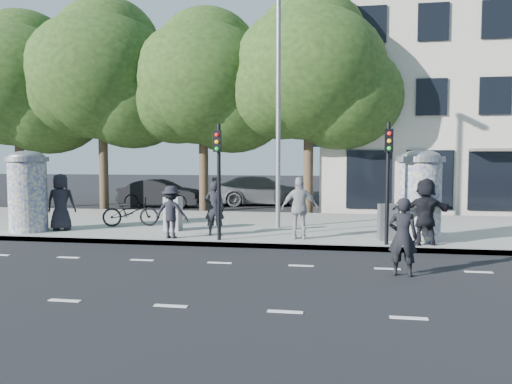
% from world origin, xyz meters
% --- Properties ---
extents(ground, '(120.00, 120.00, 0.00)m').
position_xyz_m(ground, '(0.00, 0.00, 0.00)').
color(ground, black).
rests_on(ground, ground).
extents(sidewalk, '(40.00, 8.00, 0.15)m').
position_xyz_m(sidewalk, '(0.00, 7.50, 0.07)').
color(sidewalk, gray).
rests_on(sidewalk, ground).
extents(curb, '(40.00, 0.10, 0.16)m').
position_xyz_m(curb, '(0.00, 3.55, 0.07)').
color(curb, slate).
rests_on(curb, ground).
extents(lane_dash_near, '(32.00, 0.12, 0.01)m').
position_xyz_m(lane_dash_near, '(0.00, -2.20, 0.00)').
color(lane_dash_near, silver).
rests_on(lane_dash_near, ground).
extents(lane_dash_far, '(32.00, 0.12, 0.01)m').
position_xyz_m(lane_dash_far, '(0.00, 1.40, 0.00)').
color(lane_dash_far, silver).
rests_on(lane_dash_far, ground).
extents(ad_column_left, '(1.36, 1.36, 2.65)m').
position_xyz_m(ad_column_left, '(-7.20, 4.50, 1.54)').
color(ad_column_left, beige).
rests_on(ad_column_left, sidewalk).
extents(ad_column_right, '(1.36, 1.36, 2.65)m').
position_xyz_m(ad_column_right, '(5.20, 4.70, 1.54)').
color(ad_column_right, beige).
rests_on(ad_column_right, sidewalk).
extents(traffic_pole_near, '(0.22, 0.31, 3.40)m').
position_xyz_m(traffic_pole_near, '(-0.60, 3.79, 2.23)').
color(traffic_pole_near, black).
rests_on(traffic_pole_near, sidewalk).
extents(traffic_pole_far, '(0.22, 0.31, 3.40)m').
position_xyz_m(traffic_pole_far, '(4.20, 3.79, 2.23)').
color(traffic_pole_far, black).
rests_on(traffic_pole_far, sidewalk).
extents(street_lamp, '(0.25, 0.93, 8.00)m').
position_xyz_m(street_lamp, '(0.80, 6.63, 4.79)').
color(street_lamp, slate).
rests_on(street_lamp, sidewalk).
extents(tree_far_left, '(7.20, 7.20, 9.26)m').
position_xyz_m(tree_far_left, '(-13.00, 12.50, 6.19)').
color(tree_far_left, '#38281C').
rests_on(tree_far_left, ground).
extents(tree_mid_left, '(7.20, 7.20, 9.57)m').
position_xyz_m(tree_mid_left, '(-8.50, 12.50, 6.50)').
color(tree_mid_left, '#38281C').
rests_on(tree_mid_left, ground).
extents(tree_near_left, '(6.80, 6.80, 8.97)m').
position_xyz_m(tree_near_left, '(-3.50, 12.70, 6.06)').
color(tree_near_left, '#38281C').
rests_on(tree_near_left, ground).
extents(tree_center, '(7.00, 7.00, 9.30)m').
position_xyz_m(tree_center, '(1.50, 12.30, 6.31)').
color(tree_center, '#38281C').
rests_on(tree_center, ground).
extents(building, '(20.30, 15.85, 12.00)m').
position_xyz_m(building, '(12.00, 19.99, 5.99)').
color(building, '#AEA292').
rests_on(building, ground).
extents(ped_a, '(1.03, 0.79, 1.90)m').
position_xyz_m(ped_a, '(-6.26, 4.88, 1.10)').
color(ped_a, black).
rests_on(ped_a, sidewalk).
extents(ped_b, '(0.67, 0.48, 1.70)m').
position_xyz_m(ped_b, '(-0.94, 4.64, 1.00)').
color(ped_b, black).
rests_on(ped_b, sidewalk).
extents(ped_d, '(1.04, 0.62, 1.58)m').
position_xyz_m(ped_d, '(-2.11, 3.96, 0.94)').
color(ped_d, black).
rests_on(ped_d, sidewalk).
extents(ped_e, '(1.14, 0.72, 1.86)m').
position_xyz_m(ped_e, '(1.73, 4.43, 1.08)').
color(ped_e, '#9C9C9E').
rests_on(ped_e, sidewalk).
extents(ped_f, '(1.83, 1.01, 1.87)m').
position_xyz_m(ped_f, '(5.24, 3.99, 1.08)').
color(ped_f, black).
rests_on(ped_f, sidewalk).
extents(man_road, '(0.68, 0.50, 1.72)m').
position_xyz_m(man_road, '(4.25, 0.76, 0.86)').
color(man_road, black).
rests_on(man_road, ground).
extents(bicycle, '(1.23, 2.06, 1.02)m').
position_xyz_m(bicycle, '(-4.38, 6.20, 0.66)').
color(bicycle, black).
rests_on(bicycle, sidewalk).
extents(cabinet_left, '(0.58, 0.45, 1.12)m').
position_xyz_m(cabinet_left, '(-2.58, 5.48, 0.71)').
color(cabinet_left, gray).
rests_on(cabinet_left, sidewalk).
extents(cabinet_right, '(0.57, 0.45, 1.07)m').
position_xyz_m(cabinet_right, '(4.29, 4.63, 0.68)').
color(cabinet_right, slate).
rests_on(cabinet_right, sidewalk).
extents(car_mid, '(1.58, 4.34, 1.42)m').
position_xyz_m(car_mid, '(-6.24, 14.27, 0.71)').
color(car_mid, black).
rests_on(car_mid, ground).
extents(car_right, '(3.28, 5.68, 1.55)m').
position_xyz_m(car_right, '(-1.23, 16.27, 0.77)').
color(car_right, slate).
rests_on(car_right, ground).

